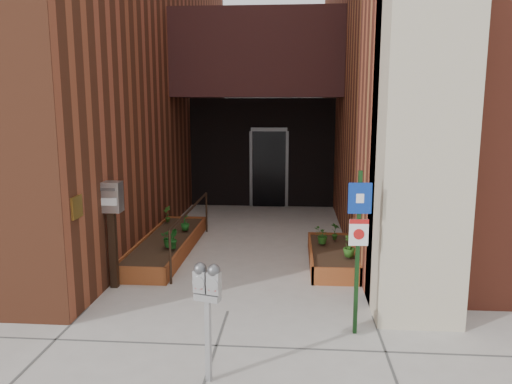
# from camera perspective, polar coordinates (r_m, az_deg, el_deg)

# --- Properties ---
(ground) EXTENTS (80.00, 80.00, 0.00)m
(ground) POSITION_cam_1_polar(r_m,az_deg,el_deg) (7.17, -3.28, -13.47)
(ground) COLOR #9E9991
(ground) RESTS_ON ground
(architecture) EXTENTS (20.00, 14.60, 10.00)m
(architecture) POSITION_cam_1_polar(r_m,az_deg,el_deg) (13.61, -0.21, 19.09)
(architecture) COLOR brown
(architecture) RESTS_ON ground
(planter_left) EXTENTS (0.90, 3.60, 0.30)m
(planter_left) POSITION_cam_1_polar(r_m,az_deg,el_deg) (9.91, -10.14, -6.04)
(planter_left) COLOR brown
(planter_left) RESTS_ON ground
(planter_right) EXTENTS (0.80, 2.20, 0.30)m
(planter_right) POSITION_cam_1_polar(r_m,az_deg,el_deg) (9.15, 8.66, -7.37)
(planter_right) COLOR brown
(planter_right) RESTS_ON ground
(handrail) EXTENTS (0.04, 3.34, 0.90)m
(handrail) POSITION_cam_1_polar(r_m,az_deg,el_deg) (9.60, -7.43, -2.71)
(handrail) COLOR black
(handrail) RESTS_ON ground
(parking_meter) EXTENTS (0.30, 0.17, 1.29)m
(parking_meter) POSITION_cam_1_polar(r_m,az_deg,el_deg) (5.18, -5.59, -11.16)
(parking_meter) COLOR #9F9FA1
(parking_meter) RESTS_ON ground
(sign_post) EXTENTS (0.28, 0.07, 2.07)m
(sign_post) POSITION_cam_1_polar(r_m,az_deg,el_deg) (6.23, 11.62, -4.92)
(sign_post) COLOR black
(sign_post) RESTS_ON ground
(payment_dropbox) EXTENTS (0.34, 0.26, 1.69)m
(payment_dropbox) POSITION_cam_1_polar(r_m,az_deg,el_deg) (8.00, -16.21, -2.19)
(payment_dropbox) COLOR black
(payment_dropbox) RESTS_ON ground
(shrub_left_a) EXTENTS (0.40, 0.40, 0.36)m
(shrub_left_a) POSITION_cam_1_polar(r_m,az_deg,el_deg) (9.17, -9.83, -5.10)
(shrub_left_a) COLOR #1A5B1B
(shrub_left_a) RESTS_ON planter_left
(shrub_left_b) EXTENTS (0.23, 0.23, 0.34)m
(shrub_left_b) POSITION_cam_1_polar(r_m,az_deg,el_deg) (9.08, -9.50, -5.30)
(shrub_left_b) COLOR #17511A
(shrub_left_b) RESTS_ON planter_left
(shrub_left_c) EXTENTS (0.26, 0.26, 0.33)m
(shrub_left_c) POSITION_cam_1_polar(r_m,az_deg,el_deg) (10.30, -8.12, -3.45)
(shrub_left_c) COLOR #185419
(shrub_left_c) RESTS_ON planter_left
(shrub_left_d) EXTENTS (0.26, 0.26, 0.36)m
(shrub_left_d) POSITION_cam_1_polar(r_m,az_deg,el_deg) (11.06, -10.11, -2.49)
(shrub_left_d) COLOR #285919
(shrub_left_d) RESTS_ON planter_left
(shrub_right_a) EXTENTS (0.28, 0.28, 0.36)m
(shrub_right_a) POSITION_cam_1_polar(r_m,az_deg,el_deg) (8.62, 10.62, -6.12)
(shrub_right_a) COLOR #265718
(shrub_right_a) RESTS_ON planter_right
(shrub_right_b) EXTENTS (0.25, 0.25, 0.33)m
(shrub_right_b) POSITION_cam_1_polar(r_m,az_deg,el_deg) (9.62, 9.03, -4.44)
(shrub_right_b) COLOR #215819
(shrub_right_b) RESTS_ON planter_right
(shrub_right_c) EXTENTS (0.40, 0.40, 0.31)m
(shrub_right_c) POSITION_cam_1_polar(r_m,az_deg,el_deg) (9.31, 7.58, -4.96)
(shrub_right_c) COLOR #215A19
(shrub_right_c) RESTS_ON planter_right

